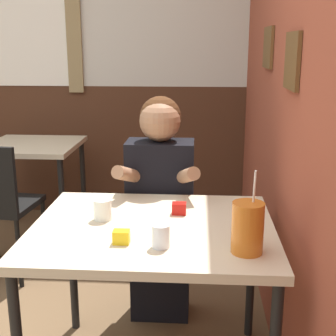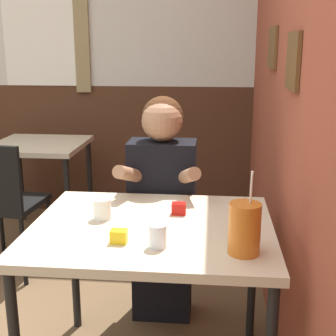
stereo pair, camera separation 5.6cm
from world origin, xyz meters
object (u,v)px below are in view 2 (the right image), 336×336
background_table (40,155)px  cocktail_pitcher (244,229)px  chair_near_window (2,198)px  person_seated (162,205)px  main_table (152,240)px

background_table → cocktail_pitcher: size_ratio=2.41×
chair_near_window → background_table: bearing=95.5°
person_seated → background_table: bearing=135.5°
background_table → chair_near_window: size_ratio=0.83×
main_table → cocktail_pitcher: 0.45m
main_table → person_seated: bearing=91.6°
main_table → background_table: same height
background_table → cocktail_pitcher: cocktail_pitcher is taller
person_seated → cocktail_pitcher: size_ratio=3.94×
chair_near_window → person_seated: (1.04, -0.35, 0.11)m
background_table → chair_near_window: bearing=-90.5°
main_table → person_seated: 0.53m
main_table → chair_near_window: bearing=140.2°
chair_near_window → cocktail_pitcher: 1.82m
chair_near_window → person_seated: person_seated is taller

